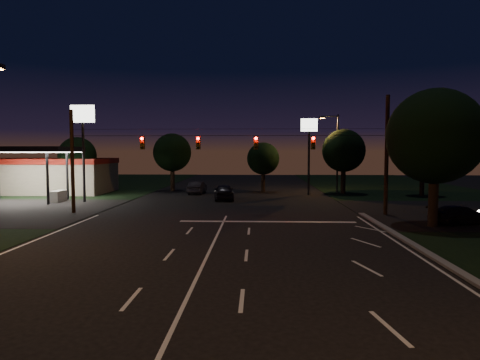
{
  "coord_description": "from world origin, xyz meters",
  "views": [
    {
      "loc": [
        2.28,
        -17.5,
        4.8
      ],
      "look_at": [
        1.21,
        9.37,
        3.0
      ],
      "focal_mm": 32.0,
      "sensor_mm": 36.0,
      "label": 1
    }
  ],
  "objects_px": {
    "car_oncoming_b": "(197,188)",
    "car_cross": "(461,215)",
    "utility_pole_right": "(385,215)",
    "tree_right_near": "(434,138)",
    "car_oncoming_a": "(224,192)"
  },
  "relations": [
    {
      "from": "utility_pole_right",
      "to": "car_oncoming_b",
      "type": "distance_m",
      "value": 22.72
    },
    {
      "from": "car_oncoming_a",
      "to": "car_cross",
      "type": "bearing_deg",
      "value": 134.28
    },
    {
      "from": "tree_right_near",
      "to": "car_cross",
      "type": "relative_size",
      "value": 2.05
    },
    {
      "from": "utility_pole_right",
      "to": "tree_right_near",
      "type": "height_order",
      "value": "tree_right_near"
    },
    {
      "from": "car_cross",
      "to": "car_oncoming_b",
      "type": "bearing_deg",
      "value": 29.77
    },
    {
      "from": "car_oncoming_a",
      "to": "car_oncoming_b",
      "type": "xyz_separation_m",
      "value": [
        -3.51,
        6.03,
        -0.09
      ]
    },
    {
      "from": "utility_pole_right",
      "to": "car_oncoming_a",
      "type": "distance_m",
      "value": 16.16
    },
    {
      "from": "car_oncoming_b",
      "to": "car_cross",
      "type": "bearing_deg",
      "value": 139.53
    },
    {
      "from": "utility_pole_right",
      "to": "car_cross",
      "type": "distance_m",
      "value": 5.49
    },
    {
      "from": "car_oncoming_b",
      "to": "utility_pole_right",
      "type": "bearing_deg",
      "value": 140.26
    },
    {
      "from": "car_cross",
      "to": "utility_pole_right",
      "type": "bearing_deg",
      "value": 26.72
    },
    {
      "from": "tree_right_near",
      "to": "car_oncoming_a",
      "type": "height_order",
      "value": "tree_right_near"
    },
    {
      "from": "utility_pole_right",
      "to": "tree_right_near",
      "type": "bearing_deg",
      "value": -72.47
    },
    {
      "from": "car_oncoming_b",
      "to": "car_cross",
      "type": "xyz_separation_m",
      "value": [
        20.22,
        -19.59,
        -0.08
      ]
    },
    {
      "from": "car_oncoming_a",
      "to": "car_oncoming_b",
      "type": "bearing_deg",
      "value": -66.45
    }
  ]
}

